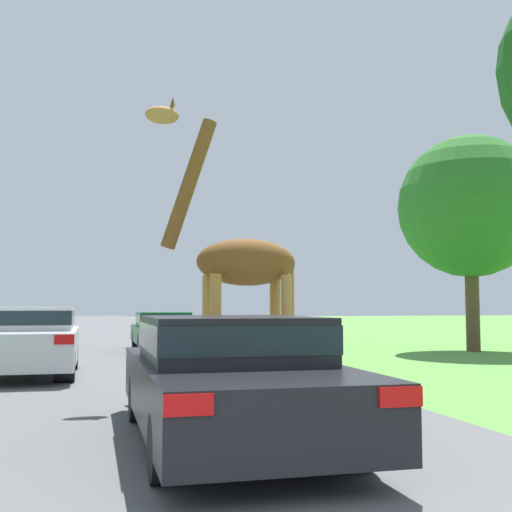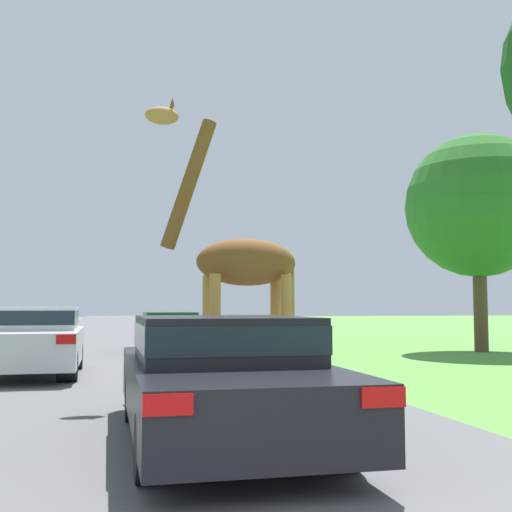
{
  "view_description": "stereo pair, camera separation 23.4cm",
  "coord_description": "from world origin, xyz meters",
  "px_view_note": "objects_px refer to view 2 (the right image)",
  "views": [
    {
      "loc": [
        -0.97,
        -1.64,
        1.44
      ],
      "look_at": [
        1.71,
        8.87,
        2.27
      ],
      "focal_mm": 45.0,
      "sensor_mm": 36.0,
      "label": 1
    },
    {
      "loc": [
        -0.75,
        -1.7,
        1.44
      ],
      "look_at": [
        1.71,
        8.87,
        2.27
      ],
      "focal_mm": 45.0,
      "sensor_mm": 36.0,
      "label": 2
    }
  ],
  "objects_px": {
    "car_lead_maroon": "(221,374)",
    "giraffe_near_road": "(239,266)",
    "tree_right_cluster": "(478,206)",
    "car_queue_right": "(170,330)",
    "car_queue_left": "(33,339)"
  },
  "relations": [
    {
      "from": "car_lead_maroon",
      "to": "giraffe_near_road",
      "type": "bearing_deg",
      "value": 75.6
    },
    {
      "from": "tree_right_cluster",
      "to": "car_queue_right",
      "type": "bearing_deg",
      "value": 165.29
    },
    {
      "from": "car_lead_maroon",
      "to": "car_queue_left",
      "type": "bearing_deg",
      "value": 110.56
    },
    {
      "from": "car_lead_maroon",
      "to": "car_queue_left",
      "type": "distance_m",
      "value": 7.6
    },
    {
      "from": "giraffe_near_road",
      "to": "car_lead_maroon",
      "type": "height_order",
      "value": "giraffe_near_road"
    },
    {
      "from": "car_lead_maroon",
      "to": "tree_right_cluster",
      "type": "relative_size",
      "value": 0.7
    },
    {
      "from": "car_queue_right",
      "to": "car_queue_left",
      "type": "bearing_deg",
      "value": -117.64
    },
    {
      "from": "giraffe_near_road",
      "to": "car_lead_maroon",
      "type": "relative_size",
      "value": 1.02
    },
    {
      "from": "car_queue_right",
      "to": "tree_right_cluster",
      "type": "bearing_deg",
      "value": -14.71
    },
    {
      "from": "car_queue_right",
      "to": "tree_right_cluster",
      "type": "relative_size",
      "value": 0.66
    },
    {
      "from": "car_lead_maroon",
      "to": "tree_right_cluster",
      "type": "distance_m",
      "value": 15.58
    },
    {
      "from": "car_lead_maroon",
      "to": "car_queue_left",
      "type": "xyz_separation_m",
      "value": [
        -2.67,
        7.11,
        0.04
      ]
    },
    {
      "from": "car_queue_right",
      "to": "tree_right_cluster",
      "type": "height_order",
      "value": "tree_right_cluster"
    },
    {
      "from": "giraffe_near_road",
      "to": "tree_right_cluster",
      "type": "xyz_separation_m",
      "value": [
        9.22,
        7.4,
        2.47
      ]
    },
    {
      "from": "tree_right_cluster",
      "to": "car_queue_left",
      "type": "bearing_deg",
      "value": -162.56
    }
  ]
}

